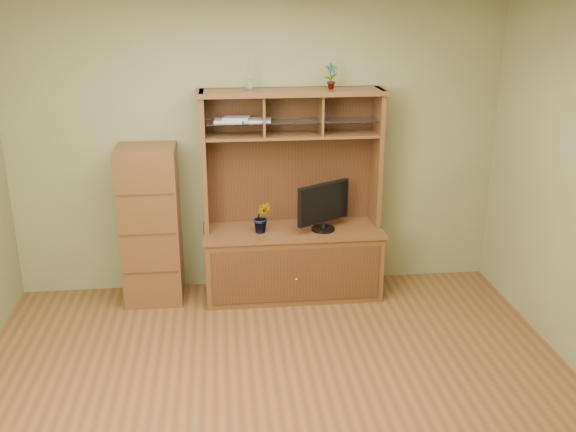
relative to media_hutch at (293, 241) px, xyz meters
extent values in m
cube|color=brown|center=(-0.29, -1.73, -0.53)|extent=(4.50, 4.00, 0.02)
cube|color=#676B3F|center=(-0.29, 0.28, 0.83)|extent=(4.50, 0.02, 2.70)
cube|color=#676B3F|center=(-0.29, -3.74, 0.83)|extent=(4.50, 0.02, 2.70)
cube|color=#4B2C15|center=(0.00, -0.02, -0.21)|extent=(1.60, 0.55, 0.62)
cube|color=#351C0E|center=(0.00, -0.30, -0.21)|extent=(1.50, 0.01, 0.50)
sphere|color=silver|center=(0.00, -0.32, -0.24)|extent=(0.02, 0.02, 0.02)
cube|color=#4B2C15|center=(0.00, -0.02, 0.11)|extent=(1.64, 0.59, 0.03)
cube|color=#4B2C15|center=(-0.78, 0.08, 0.75)|extent=(0.04, 0.35, 1.25)
cube|color=#4B2C15|center=(0.78, 0.08, 0.75)|extent=(0.04, 0.35, 1.25)
cube|color=#351C0E|center=(0.00, 0.24, 0.75)|extent=(1.52, 0.02, 1.25)
cube|color=#4B2C15|center=(0.00, 0.08, 1.36)|extent=(1.66, 0.40, 0.04)
cube|color=#4B2C15|center=(0.00, 0.08, 0.98)|extent=(1.52, 0.32, 0.02)
cube|color=#4B2C15|center=(-0.25, 0.08, 1.16)|extent=(0.02, 0.31, 0.35)
cube|color=#4B2C15|center=(0.25, 0.08, 1.16)|extent=(0.02, 0.31, 0.35)
cube|color=silver|center=(0.00, 0.07, 1.11)|extent=(1.50, 0.27, 0.01)
cylinder|color=black|center=(0.27, -0.08, 0.14)|extent=(0.21, 0.21, 0.02)
cylinder|color=black|center=(0.27, -0.08, 0.18)|extent=(0.04, 0.04, 0.07)
cube|color=black|center=(0.27, -0.08, 0.39)|extent=(0.50, 0.32, 0.36)
imported|color=#34551D|center=(-0.29, -0.08, 0.27)|extent=(0.18, 0.15, 0.29)
imported|color=#276322|center=(0.34, 0.08, 1.49)|extent=(0.13, 0.09, 0.22)
cylinder|color=silver|center=(-0.37, 0.08, 1.42)|extent=(0.05, 0.05, 0.09)
cylinder|color=#966F4B|center=(-0.37, 0.08, 1.55)|extent=(0.03, 0.03, 0.17)
cube|color=#B0B1B5|center=(-0.56, 0.08, 1.12)|extent=(0.25, 0.20, 0.02)
cube|color=#B0B1B5|center=(-0.49, 0.08, 1.14)|extent=(0.25, 0.21, 0.02)
cube|color=#B0B1B5|center=(-0.30, 0.08, 1.12)|extent=(0.25, 0.21, 0.02)
cube|color=#4B2C15|center=(-1.28, 0.02, 0.20)|extent=(0.51, 0.46, 1.44)
cube|color=#351C0E|center=(-1.28, -0.21, -0.16)|extent=(0.47, 0.01, 0.02)
cube|color=#351C0E|center=(-1.28, -0.21, 0.20)|extent=(0.47, 0.01, 0.01)
cube|color=#351C0E|center=(-1.28, -0.21, 0.56)|extent=(0.47, 0.01, 0.02)
camera|label=1|loc=(-0.64, -5.49, 2.17)|focal=40.00mm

